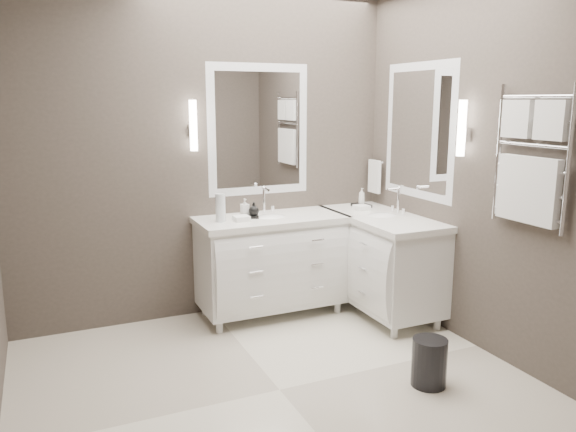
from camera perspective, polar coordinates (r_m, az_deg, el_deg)
name	(u,v)px	position (r m, az deg, el deg)	size (l,w,h in m)	color
floor	(280,390)	(3.72, -0.87, -17.30)	(3.20, 3.00, 0.01)	white
wall_back	(207,156)	(4.70, -8.20, 6.10)	(3.20, 0.01, 2.70)	#433B36
wall_front	(450,233)	(2.01, 16.13, -1.65)	(3.20, 0.01, 2.70)	#433B36
wall_right	(490,166)	(4.18, 19.84, 4.85)	(0.01, 3.00, 2.70)	#433B36
vanity_back	(271,259)	(4.74, -1.71, -4.38)	(1.24, 0.59, 0.97)	white
vanity_right	(381,257)	(4.86, 9.38, -4.13)	(0.59, 1.24, 0.97)	white
mirror_back	(259,130)	(4.81, -2.99, 8.72)	(0.90, 0.02, 1.10)	white
mirror_right	(419,131)	(4.76, 13.16, 8.41)	(0.02, 0.90, 1.10)	white
sconce_back	(193,126)	(4.57, -9.59, 8.96)	(0.06, 0.06, 0.40)	white
sconce_right	(462,129)	(4.27, 17.23, 8.42)	(0.06, 0.06, 0.40)	white
towel_bar_corner	(374,176)	(5.23, 8.78, 4.06)	(0.03, 0.22, 0.30)	white
towel_ladder	(530,166)	(3.86, 23.38, 4.70)	(0.06, 0.58, 0.90)	white
waste_bin	(429,362)	(3.81, 14.15, -14.21)	(0.22, 0.22, 0.31)	black
amenity_tray_back	(249,216)	(4.62, -3.96, -0.03)	(0.15, 0.11, 0.02)	black
amenity_tray_right	(361,205)	(5.12, 7.46, 1.08)	(0.13, 0.17, 0.03)	black
water_bottle	(221,208)	(4.47, -6.87, 0.84)	(0.08, 0.08, 0.23)	silver
soap_bottle_a	(245,207)	(4.61, -4.41, 0.93)	(0.06, 0.06, 0.13)	white
soap_bottle_b	(254,209)	(4.59, -3.50, 0.73)	(0.08, 0.08, 0.11)	black
soap_bottle_c	(362,196)	(5.11, 7.49, 2.02)	(0.06, 0.06, 0.15)	white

